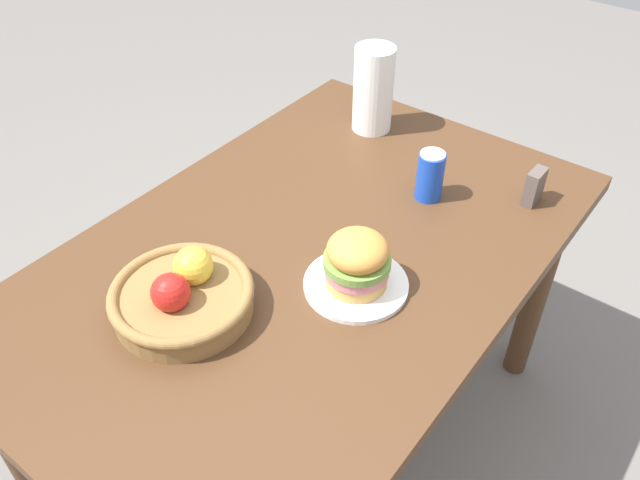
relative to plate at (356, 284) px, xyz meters
name	(u,v)px	position (x,y,z in m)	size (l,w,h in m)	color
ground_plane	(310,437)	(0.03, 0.16, -0.76)	(8.00, 8.00, 0.00)	slate
dining_table	(307,282)	(0.03, 0.16, -0.11)	(1.40, 0.90, 0.75)	#4C301C
plate	(356,284)	(0.00, 0.00, 0.00)	(0.22, 0.22, 0.01)	white
sandwich	(357,260)	(0.00, 0.00, 0.07)	(0.14, 0.14, 0.13)	tan
soda_can	(430,176)	(0.37, 0.04, 0.06)	(0.07, 0.07, 0.13)	blue
fruit_basket	(182,295)	(-0.26, 0.24, 0.03)	(0.29, 0.29, 0.12)	olive
paper_towel_roll	(373,89)	(0.55, 0.34, 0.11)	(0.11, 0.11, 0.24)	white
napkin_holder	(534,187)	(0.50, -0.17, 0.04)	(0.06, 0.03, 0.09)	#594C47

